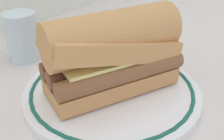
{
  "coord_description": "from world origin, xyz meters",
  "views": [
    {
      "loc": [
        -0.28,
        -0.21,
        0.26
      ],
      "look_at": [
        0.01,
        0.03,
        0.04
      ],
      "focal_mm": 45.89,
      "sensor_mm": 36.0,
      "label": 1
    }
  ],
  "objects": [
    {
      "name": "ground_plane",
      "position": [
        0.0,
        0.0,
        0.0
      ],
      "size": [
        1.5,
        1.5,
        0.0
      ],
      "primitive_type": "plane",
      "color": "silver"
    },
    {
      "name": "drinking_glass",
      "position": [
        0.0,
        0.24,
        0.04
      ],
      "size": [
        0.06,
        0.06,
        0.09
      ],
      "color": "silver",
      "rests_on": "ground_plane"
    },
    {
      "name": "sausage_sandwich",
      "position": [
        0.01,
        0.03,
        0.08
      ],
      "size": [
        0.22,
        0.15,
        0.12
      ],
      "rotation": [
        0.0,
        0.0,
        -0.38
      ],
      "color": "tan",
      "rests_on": "plate"
    },
    {
      "name": "plate",
      "position": [
        0.01,
        0.03,
        0.01
      ],
      "size": [
        0.28,
        0.28,
        0.01
      ],
      "color": "white",
      "rests_on": "ground_plane"
    }
  ]
}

